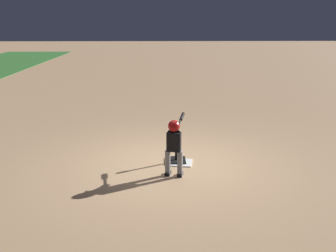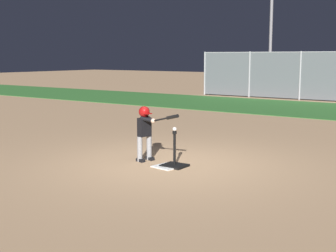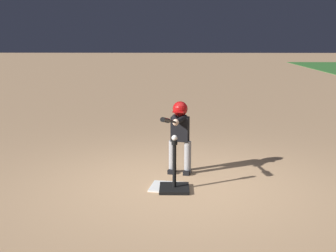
# 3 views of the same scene
# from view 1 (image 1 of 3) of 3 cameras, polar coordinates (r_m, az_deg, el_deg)

# --- Properties ---
(ground_plane) EXTENTS (90.00, 90.00, 0.00)m
(ground_plane) POSITION_cam_1_polar(r_m,az_deg,el_deg) (7.85, 0.38, -5.56)
(ground_plane) COLOR tan
(home_plate) EXTENTS (0.50, 0.50, 0.02)m
(home_plate) POSITION_cam_1_polar(r_m,az_deg,el_deg) (7.91, 1.88, -5.32)
(home_plate) COLOR white
(home_plate) RESTS_ON ground_plane
(batting_tee) EXTENTS (0.43, 0.38, 0.66)m
(batting_tee) POSITION_cam_1_polar(r_m,az_deg,el_deg) (7.97, 1.18, -4.56)
(batting_tee) COLOR black
(batting_tee) RESTS_ON ground_plane
(batter_child) EXTENTS (1.04, 0.43, 1.06)m
(batter_child) POSITION_cam_1_polar(r_m,az_deg,el_deg) (7.11, 0.93, -2.13)
(batter_child) COLOR gray
(batter_child) RESTS_ON ground_plane
(baseball) EXTENTS (0.07, 0.07, 0.07)m
(baseball) POSITION_cam_1_polar(r_m,az_deg,el_deg) (7.78, 1.21, -0.38)
(baseball) COLOR white
(baseball) RESTS_ON batting_tee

